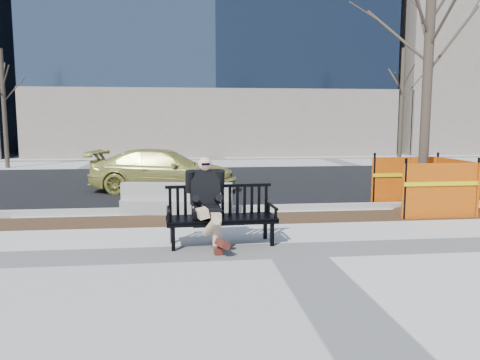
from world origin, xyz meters
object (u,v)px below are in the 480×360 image
Objects in this scene: bench at (221,244)px; tree_fence at (421,211)px; sedan at (164,191)px; seated_man at (206,244)px; jersey_barrier_left at (177,214)px.

tree_fence is (5.00, 2.47, 0.00)m from bench.
tree_fence is at bearing -112.24° from sedan.
seated_man is 2.86m from jersey_barrier_left.
bench is 0.27m from seated_man.
sedan is (-1.28, 6.43, 0.00)m from bench.
bench is 1.25× the size of seated_man.
sedan is at bearing 97.38° from bench.
seated_man is 0.23× the size of tree_fence.
jersey_barrier_left is at bearing 176.35° from tree_fence.
jersey_barrier_left is at bearing 97.39° from seated_man.
tree_fence is at bearing 20.93° from seated_man.
bench is at bearing -153.75° from tree_fence.
bench is 0.29× the size of tree_fence.
jersey_barrier_left is (0.45, -3.60, 0.00)m from sedan.
tree_fence reaches higher than jersey_barrier_left.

